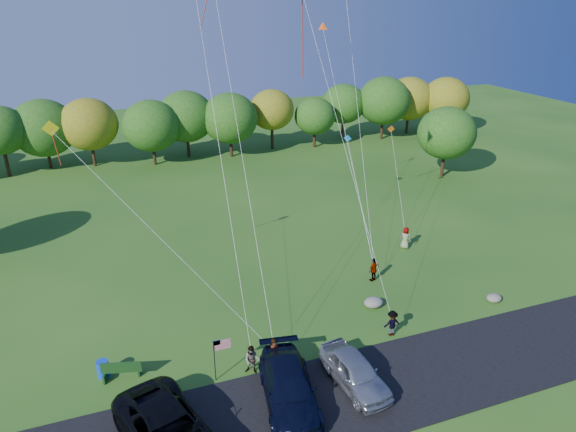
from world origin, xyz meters
name	(u,v)px	position (x,y,z in m)	size (l,w,h in m)	color
ground	(314,347)	(0.00, 0.00, 0.00)	(140.00, 140.00, 0.00)	#245317
asphalt_lane	(346,395)	(0.00, -4.00, 0.03)	(44.00, 6.00, 0.06)	black
treeline	(210,119)	(2.23, 36.24, 4.83)	(75.39, 28.12, 8.43)	#342313
minivan_navy	(289,388)	(-2.79, -3.43, 0.91)	(2.37, 5.83, 1.69)	black
minivan_silver	(355,371)	(0.70, -3.45, 0.85)	(1.88, 4.66, 1.59)	#A3A6AE
flyer_a	(275,353)	(-2.59, -0.80, 0.88)	(0.64, 0.42, 1.76)	#4C4C59
flyer_b	(252,360)	(-3.82, -0.80, 0.81)	(0.78, 0.61, 1.61)	#4C4C59
flyer_c	(392,323)	(4.56, -0.47, 0.79)	(1.02, 0.59, 1.59)	#4C4C59
flyer_d	(374,270)	(6.56, 5.27, 0.85)	(0.99, 0.41, 1.69)	#4C4C59
flyer_e	(405,238)	(11.20, 8.75, 0.86)	(0.84, 0.55, 1.72)	#4C4C59
park_bench	(122,370)	(-10.14, 0.97, 0.60)	(1.99, 0.83, 1.12)	#163C16
trash_barrel	(103,369)	(-11.03, 1.56, 0.46)	(0.61, 0.61, 0.91)	blue
flag_assembly	(219,350)	(-5.46, -0.70, 1.80)	(0.89, 0.58, 2.41)	black
boulder_near	(373,302)	(5.01, 2.43, 0.31)	(1.24, 0.97, 0.62)	gray
boulder_far	(494,298)	(12.50, 0.33, 0.26)	(0.98, 0.82, 0.51)	slate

